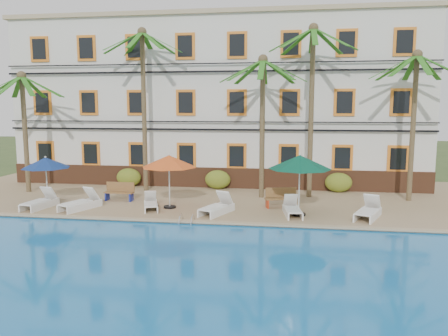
% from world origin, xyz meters
% --- Properties ---
extents(ground, '(100.00, 100.00, 0.00)m').
position_xyz_m(ground, '(0.00, 0.00, 0.00)').
color(ground, '#384C23').
rests_on(ground, ground).
extents(pool_deck, '(30.00, 12.00, 0.25)m').
position_xyz_m(pool_deck, '(0.00, 5.00, 0.12)').
color(pool_deck, tan).
rests_on(pool_deck, ground).
extents(swimming_pool, '(26.00, 12.00, 0.20)m').
position_xyz_m(swimming_pool, '(0.00, -7.00, 0.10)').
color(swimming_pool, '#1870BB').
rests_on(swimming_pool, ground).
extents(pool_coping, '(30.00, 0.35, 0.06)m').
position_xyz_m(pool_coping, '(0.00, -0.90, 0.28)').
color(pool_coping, tan).
rests_on(pool_coping, pool_deck).
extents(hotel_building, '(25.40, 6.44, 10.22)m').
position_xyz_m(hotel_building, '(0.00, 9.98, 5.37)').
color(hotel_building, silver).
rests_on(hotel_building, pool_deck).
extents(palm_a, '(4.47, 4.47, 6.69)m').
position_xyz_m(palm_a, '(-10.01, 4.20, 4.63)').
color(palm_a, brown).
rests_on(palm_a, pool_deck).
extents(palm_b, '(4.47, 4.47, 9.08)m').
position_xyz_m(palm_b, '(-3.58, 5.58, 6.01)').
color(palm_b, brown).
rests_on(palm_b, pool_deck).
extents(palm_c, '(4.47, 4.47, 7.40)m').
position_xyz_m(palm_c, '(3.11, 4.60, 5.05)').
color(palm_c, brown).
rests_on(palm_c, pool_deck).
extents(palm_d, '(4.47, 4.47, 8.96)m').
position_xyz_m(palm_d, '(5.61, 5.04, 5.94)').
color(palm_d, brown).
rests_on(palm_d, pool_deck).
extents(palm_e, '(4.47, 4.47, 7.54)m').
position_xyz_m(palm_e, '(10.63, 4.86, 5.13)').
color(palm_e, brown).
rests_on(palm_e, pool_deck).
extents(shrub_left, '(1.50, 0.90, 1.10)m').
position_xyz_m(shrub_left, '(-4.98, 6.60, 0.80)').
color(shrub_left, '#20631C').
rests_on(shrub_left, pool_deck).
extents(shrub_mid, '(1.50, 0.90, 1.10)m').
position_xyz_m(shrub_mid, '(0.44, 6.60, 0.80)').
color(shrub_mid, '#20631C').
rests_on(shrub_mid, pool_deck).
extents(shrub_right, '(1.50, 0.90, 1.10)m').
position_xyz_m(shrub_right, '(7.30, 6.60, 0.80)').
color(shrub_right, '#20631C').
rests_on(shrub_right, pool_deck).
extents(umbrella_blue, '(2.35, 2.35, 2.35)m').
position_xyz_m(umbrella_blue, '(-7.38, 1.67, 2.25)').
color(umbrella_blue, black).
rests_on(umbrella_blue, pool_deck).
extents(umbrella_red, '(2.59, 2.59, 2.59)m').
position_xyz_m(umbrella_red, '(-1.05, 1.50, 2.46)').
color(umbrella_red, black).
rests_on(umbrella_red, pool_deck).
extents(umbrella_green, '(2.76, 2.76, 2.75)m').
position_xyz_m(umbrella_green, '(4.98, 0.95, 2.60)').
color(umbrella_green, black).
rests_on(umbrella_green, pool_deck).
extents(lounger_a, '(0.97, 2.07, 0.94)m').
position_xyz_m(lounger_a, '(-7.12, 0.59, 0.56)').
color(lounger_a, white).
rests_on(lounger_a, pool_deck).
extents(lounger_b, '(1.48, 2.19, 0.98)m').
position_xyz_m(lounger_b, '(-5.10, 0.64, 0.57)').
color(lounger_b, white).
rests_on(lounger_b, pool_deck).
extents(lounger_c, '(1.13, 1.80, 0.80)m').
position_xyz_m(lounger_c, '(-1.85, 1.11, 0.51)').
color(lounger_c, white).
rests_on(lounger_c, pool_deck).
extents(lounger_d, '(1.46, 2.15, 0.96)m').
position_xyz_m(lounger_d, '(1.37, 0.69, 0.56)').
color(lounger_d, white).
rests_on(lounger_d, pool_deck).
extents(lounger_e, '(0.91, 1.92, 0.87)m').
position_xyz_m(lounger_e, '(4.70, 0.90, 0.53)').
color(lounger_e, white).
rests_on(lounger_e, pool_deck).
extents(lounger_f, '(1.48, 2.18, 0.97)m').
position_xyz_m(lounger_f, '(7.93, 0.84, 0.57)').
color(lounger_f, white).
rests_on(lounger_f, pool_deck).
extents(bench_left, '(1.51, 0.52, 0.93)m').
position_xyz_m(bench_left, '(-4.02, 2.74, 0.72)').
color(bench_left, olive).
rests_on(bench_left, pool_deck).
extents(bench_right, '(1.57, 0.84, 0.93)m').
position_xyz_m(bench_right, '(4.15, 2.41, 0.72)').
color(bench_right, olive).
rests_on(bench_right, pool_deck).
extents(pool_ladder, '(0.54, 0.74, 0.74)m').
position_xyz_m(pool_ladder, '(0.37, -1.00, 0.25)').
color(pool_ladder, silver).
rests_on(pool_ladder, ground).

